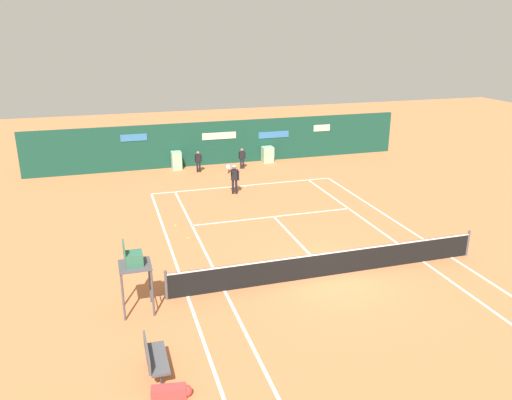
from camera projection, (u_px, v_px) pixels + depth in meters
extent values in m
plane|color=#C67042|center=(330.00, 275.00, 18.84)|extent=(80.00, 80.00, 0.00)
cube|color=white|center=(244.00, 186.00, 29.43)|extent=(10.60, 0.10, 0.01)
cube|color=white|center=(188.00, 296.00, 17.38)|extent=(0.10, 23.40, 0.01)
cube|color=white|center=(225.00, 291.00, 17.74)|extent=(0.10, 23.40, 0.01)
cube|color=white|center=(423.00, 261.00, 19.94)|extent=(0.10, 23.40, 0.01)
cube|color=white|center=(451.00, 257.00, 20.30)|extent=(0.10, 23.40, 0.01)
cube|color=white|center=(274.00, 217.00, 24.63)|extent=(8.00, 0.10, 0.01)
cube|color=white|center=(298.00, 242.00, 21.74)|extent=(0.10, 6.40, 0.01)
cube|color=white|center=(245.00, 186.00, 29.29)|extent=(0.10, 0.24, 0.01)
cylinder|color=#4C4C51|center=(166.00, 285.00, 17.01)|extent=(0.10, 0.10, 1.07)
cylinder|color=#4C4C51|center=(468.00, 243.00, 20.32)|extent=(0.10, 0.10, 1.07)
cube|color=black|center=(330.00, 264.00, 18.69)|extent=(12.00, 0.03, 0.95)
cube|color=white|center=(331.00, 253.00, 18.54)|extent=(12.00, 0.04, 0.06)
cube|color=#144233|center=(222.00, 143.00, 33.77)|extent=(25.00, 0.24, 2.85)
cube|color=#2D6BA8|center=(274.00, 135.00, 34.51)|extent=(2.14, 0.02, 0.44)
cube|color=#2D6BA8|center=(134.00, 138.00, 31.83)|extent=(1.63, 0.02, 0.44)
cube|color=beige|center=(322.00, 128.00, 35.40)|extent=(1.21, 0.02, 0.44)
cube|color=beige|center=(219.00, 136.00, 33.41)|extent=(2.26, 0.02, 0.44)
cube|color=#8CB793|center=(177.00, 160.00, 32.67)|extent=(0.61, 0.70, 1.15)
cube|color=#8CB793|center=(268.00, 154.00, 34.38)|extent=(0.74, 0.70, 1.06)
cylinder|color=#47474C|center=(150.00, 280.00, 16.77)|extent=(0.07, 0.07, 1.60)
cylinder|color=#47474C|center=(153.00, 293.00, 15.95)|extent=(0.07, 0.07, 1.60)
cylinder|color=#47474C|center=(122.00, 284.00, 16.52)|extent=(0.07, 0.07, 1.60)
cylinder|color=#47474C|center=(123.00, 298.00, 15.70)|extent=(0.07, 0.07, 1.60)
cylinder|color=#47474C|center=(152.00, 296.00, 16.46)|extent=(0.04, 0.81, 0.04)
cylinder|color=#47474C|center=(151.00, 282.00, 16.31)|extent=(0.04, 0.81, 0.04)
cube|color=#47474C|center=(135.00, 265.00, 15.97)|extent=(1.00, 1.00, 0.06)
cube|color=#2D664C|center=(134.00, 259.00, 15.89)|extent=(0.52, 0.56, 0.40)
cube|color=#2D664C|center=(124.00, 249.00, 15.69)|extent=(0.06, 0.56, 0.45)
cylinder|color=#38383D|center=(156.00, 352.00, 14.11)|extent=(0.06, 0.06, 0.38)
cylinder|color=#38383D|center=(162.00, 381.00, 12.94)|extent=(0.06, 0.06, 0.38)
cube|color=#4C4C51|center=(158.00, 358.00, 13.45)|extent=(0.48, 1.45, 0.08)
cube|color=#4C4C51|center=(147.00, 352.00, 13.29)|extent=(0.06, 1.45, 0.42)
cube|color=#DB3838|center=(169.00, 392.00, 12.58)|extent=(0.90, 0.43, 0.32)
sphere|color=#DB3838|center=(186.00, 391.00, 12.64)|extent=(0.29, 0.29, 0.28)
cylinder|color=black|center=(236.00, 187.00, 27.87)|extent=(0.13, 0.13, 0.81)
cylinder|color=black|center=(233.00, 187.00, 27.89)|extent=(0.13, 0.13, 0.81)
cube|color=black|center=(234.00, 175.00, 27.66)|extent=(0.42, 0.34, 0.57)
sphere|color=brown|center=(234.00, 168.00, 27.53)|extent=(0.22, 0.22, 0.22)
cylinder|color=white|center=(234.00, 166.00, 27.50)|extent=(0.21, 0.21, 0.06)
cylinder|color=black|center=(238.00, 176.00, 27.64)|extent=(0.09, 0.09, 0.55)
cylinder|color=brown|center=(229.00, 172.00, 27.36)|extent=(0.31, 0.53, 0.09)
cylinder|color=black|center=(228.00, 171.00, 27.06)|extent=(0.03, 0.03, 0.22)
torus|color=#DB3838|center=(228.00, 167.00, 26.98)|extent=(0.29, 0.15, 0.30)
cylinder|color=silver|center=(228.00, 167.00, 26.98)|extent=(0.24, 0.11, 0.26)
cylinder|color=black|center=(200.00, 167.00, 32.07)|extent=(0.11, 0.11, 0.68)
cylinder|color=black|center=(197.00, 167.00, 32.03)|extent=(0.11, 0.11, 0.68)
cube|color=black|center=(198.00, 158.00, 31.86)|extent=(0.31, 0.17, 0.48)
sphere|color=#8C664C|center=(198.00, 153.00, 31.75)|extent=(0.19, 0.19, 0.19)
cylinder|color=black|center=(201.00, 158.00, 31.92)|extent=(0.07, 0.07, 0.46)
cylinder|color=black|center=(195.00, 159.00, 31.82)|extent=(0.07, 0.07, 0.46)
cylinder|color=black|center=(243.00, 164.00, 32.85)|extent=(0.11, 0.11, 0.68)
cylinder|color=black|center=(241.00, 164.00, 32.82)|extent=(0.11, 0.11, 0.68)
cube|color=black|center=(242.00, 155.00, 32.65)|extent=(0.32, 0.21, 0.47)
sphere|color=#8C664C|center=(242.00, 150.00, 32.54)|extent=(0.19, 0.19, 0.19)
cylinder|color=black|center=(245.00, 155.00, 32.69)|extent=(0.07, 0.07, 0.46)
cylinder|color=black|center=(239.00, 156.00, 32.63)|extent=(0.07, 0.07, 0.46)
sphere|color=#CCE033|center=(188.00, 238.00, 22.09)|extent=(0.07, 0.07, 0.07)
sphere|color=#CCE033|center=(176.00, 226.00, 23.45)|extent=(0.07, 0.07, 0.07)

